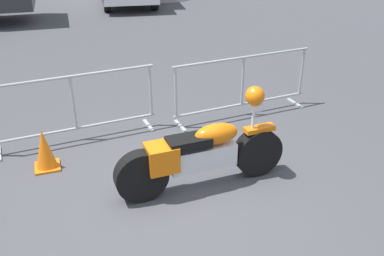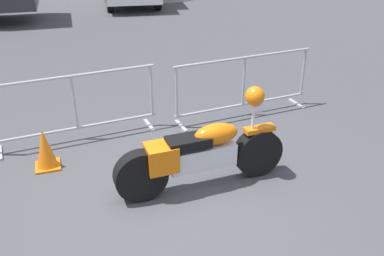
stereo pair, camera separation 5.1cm
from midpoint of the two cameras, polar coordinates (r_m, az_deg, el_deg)
The scene contains 5 objects.
ground_plane at distance 5.39m, azimuth -2.51°, elevation -9.69°, with size 120.00×120.00×0.00m, color #424247.
motorcycle at distance 5.41m, azimuth 1.62°, elevation -3.34°, with size 2.28×0.35×1.29m.
crowd_barrier_near at distance 6.74m, azimuth -15.15°, elevation 2.77°, with size 2.56×0.64×1.07m.
crowd_barrier_far at distance 7.39m, azimuth 7.08°, elevation 5.68°, with size 2.56×0.64×1.07m.
traffic_cone at distance 6.23m, azimuth -18.78°, elevation -2.66°, with size 0.34×0.34×0.59m.
Camera 2 is at (-1.13, -4.18, 3.21)m, focal length 40.00 mm.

